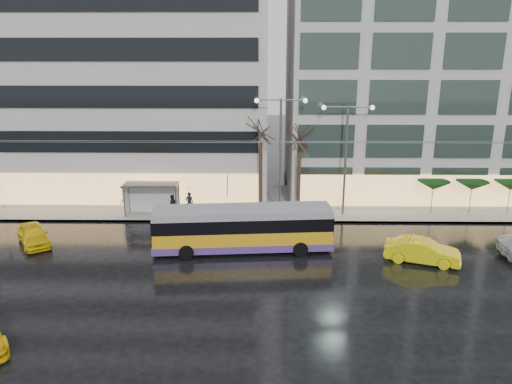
{
  "coord_description": "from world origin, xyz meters",
  "views": [
    {
      "loc": [
        0.66,
        -26.62,
        12.97
      ],
      "look_at": [
        0.22,
        5.0,
        3.63
      ],
      "focal_mm": 35.0,
      "sensor_mm": 36.0,
      "label": 1
    }
  ],
  "objects_px": {
    "trolleybus": "(243,230)",
    "bus_shelter": "(147,191)",
    "street_lamp_near": "(280,141)",
    "taxi_a": "(33,235)"
  },
  "relations": [
    {
      "from": "trolleybus",
      "to": "taxi_a",
      "type": "relative_size",
      "value": 2.82
    },
    {
      "from": "taxi_a",
      "to": "trolleybus",
      "type": "bearing_deg",
      "value": -37.06
    },
    {
      "from": "bus_shelter",
      "to": "taxi_a",
      "type": "xyz_separation_m",
      "value": [
        -6.38,
        -6.17,
        -1.26
      ]
    },
    {
      "from": "bus_shelter",
      "to": "street_lamp_near",
      "type": "relative_size",
      "value": 0.47
    },
    {
      "from": "bus_shelter",
      "to": "street_lamp_near",
      "type": "height_order",
      "value": "street_lamp_near"
    },
    {
      "from": "street_lamp_near",
      "to": "bus_shelter",
      "type": "bearing_deg",
      "value": -179.37
    },
    {
      "from": "street_lamp_near",
      "to": "trolleybus",
      "type": "bearing_deg",
      "value": -110.17
    },
    {
      "from": "street_lamp_near",
      "to": "taxi_a",
      "type": "height_order",
      "value": "street_lamp_near"
    },
    {
      "from": "trolleybus",
      "to": "bus_shelter",
      "type": "distance_m",
      "value": 10.48
    },
    {
      "from": "bus_shelter",
      "to": "street_lamp_near",
      "type": "distance_m",
      "value": 11.14
    }
  ]
}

